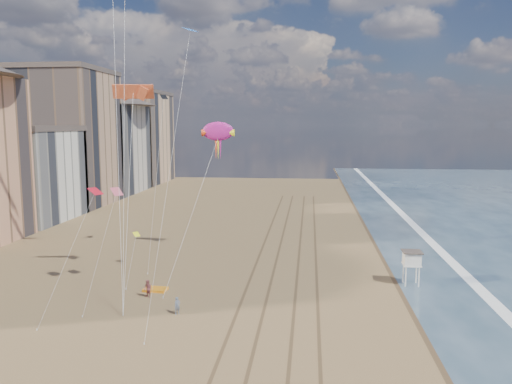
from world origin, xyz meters
The scene contains 10 objects.
wet_sand centered at (19.00, 40.00, 0.00)m, with size 260.00×260.00×0.00m, color #42301E.
foam centered at (23.20, 40.00, 0.00)m, with size 260.00×260.00×0.00m, color white.
tracks centered at (2.55, 30.00, 0.01)m, with size 7.68×120.00×0.01m.
buildings centered at (-45.73, 65.59, 13.55)m, with size 34.72×131.35×29.00m.
lifeguard_stand centered at (16.28, 23.41, 2.86)m, with size 2.05×2.05×3.71m.
grounded_kite centered at (-10.53, 18.52, 0.13)m, with size 2.35×1.50×0.27m, color orange.
show_kite centered at (-6.51, 33.32, 16.24)m, with size 4.27×8.98×23.03m.
kite_flyer_a centered at (-6.54, 12.39, 0.81)m, with size 0.59×0.39×1.62m, color slate.
kite_flyer_b centered at (-10.64, 16.44, 0.90)m, with size 0.87×0.68×1.79m, color #9A4E52.
small_kites centered at (-12.44, 20.69, 15.50)m, with size 12.12×16.13×22.38m.
Camera 1 is at (5.27, -30.07, 17.08)m, focal length 35.00 mm.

